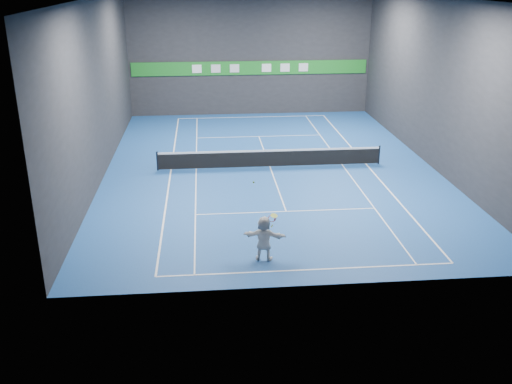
{
  "coord_description": "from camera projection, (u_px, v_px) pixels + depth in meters",
  "views": [
    {
      "loc": [
        -3.57,
        -30.02,
        10.11
      ],
      "look_at": [
        -1.5,
        -7.71,
        1.5
      ],
      "focal_mm": 40.0,
      "sensor_mm": 36.0,
      "label": 1
    }
  ],
  "objects": [
    {
      "name": "baseline_far",
      "position": [
        252.0,
        117.0,
        42.88
      ],
      "size": [
        10.98,
        0.08,
        0.01
      ],
      "primitive_type": "cube",
      "color": "white",
      "rests_on": "ground"
    },
    {
      "name": "ground",
      "position": [
        270.0,
        167.0,
        31.83
      ],
      "size": [
        26.0,
        26.0,
        0.0
      ],
      "primitive_type": "plane",
      "color": "#19478E",
      "rests_on": "ground"
    },
    {
      "name": "player",
      "position": [
        264.0,
        238.0,
        21.24
      ],
      "size": [
        1.7,
        0.89,
        1.75
      ],
      "primitive_type": "imported",
      "rotation": [
        0.0,
        0.0,
        2.9
      ],
      "color": "white",
      "rests_on": "ground"
    },
    {
      "name": "service_line_far",
      "position": [
        259.0,
        136.0,
        37.78
      ],
      "size": [
        8.23,
        0.06,
        0.01
      ],
      "primitive_type": "cube",
      "color": "white",
      "rests_on": "ground"
    },
    {
      "name": "tennis_ball",
      "position": [
        254.0,
        182.0,
        20.53
      ],
      "size": [
        0.07,
        0.07,
        0.07
      ],
      "primitive_type": "sphere",
      "color": "#A8D523",
      "rests_on": "player"
    },
    {
      "name": "wall_back",
      "position": [
        250.0,
        54.0,
        42.3
      ],
      "size": [
        18.0,
        0.1,
        9.0
      ],
      "primitive_type": "cube",
      "color": "#252528",
      "rests_on": "ground"
    },
    {
      "name": "wall_left",
      "position": [
        98.0,
        90.0,
        29.44
      ],
      "size": [
        0.1,
        26.0,
        9.0
      ],
      "primitive_type": "cube",
      "color": "#252528",
      "rests_on": "ground"
    },
    {
      "name": "baseline_near",
      "position": [
        308.0,
        270.0,
        20.78
      ],
      "size": [
        10.98,
        0.08,
        0.01
      ],
      "primitive_type": "cube",
      "color": "white",
      "rests_on": "ground"
    },
    {
      "name": "tennis_racket",
      "position": [
        272.0,
        219.0,
        21.04
      ],
      "size": [
        0.47,
        0.37,
        0.57
      ],
      "color": "red",
      "rests_on": "player"
    },
    {
      "name": "center_service_line",
      "position": [
        270.0,
        167.0,
        31.83
      ],
      "size": [
        0.06,
        12.8,
        0.01
      ],
      "primitive_type": "cube",
      "color": "white",
      "rests_on": "ground"
    },
    {
      "name": "sideline_doubles_left",
      "position": [
        171.0,
        170.0,
        31.36
      ],
      "size": [
        0.08,
        23.78,
        0.01
      ],
      "primitive_type": "cube",
      "color": "white",
      "rests_on": "ground"
    },
    {
      "name": "sideline_singles_right",
      "position": [
        342.0,
        165.0,
        32.19
      ],
      "size": [
        0.06,
        23.78,
        0.01
      ],
      "primitive_type": "cube",
      "color": "white",
      "rests_on": "ground"
    },
    {
      "name": "sponsor_banner",
      "position": [
        250.0,
        68.0,
        42.6
      ],
      "size": [
        17.64,
        0.11,
        1.0
      ],
      "color": "#1B7E23",
      "rests_on": "wall_back"
    },
    {
      "name": "sideline_singles_left",
      "position": [
        196.0,
        169.0,
        31.48
      ],
      "size": [
        0.06,
        23.78,
        0.01
      ],
      "primitive_type": "cube",
      "color": "white",
      "rests_on": "ground"
    },
    {
      "name": "wall_front",
      "position": [
        318.0,
        162.0,
        18.14
      ],
      "size": [
        18.0,
        0.1,
        9.0
      ],
      "primitive_type": "cube",
      "color": "#252528",
      "rests_on": "ground"
    },
    {
      "name": "wall_right",
      "position": [
        435.0,
        84.0,
        31.0
      ],
      "size": [
        0.1,
        26.0,
        9.0
      ],
      "primitive_type": "cube",
      "color": "#252528",
      "rests_on": "ground"
    },
    {
      "name": "tennis_net",
      "position": [
        270.0,
        158.0,
        31.64
      ],
      "size": [
        12.5,
        0.1,
        1.07
      ],
      "color": "black",
      "rests_on": "ground"
    },
    {
      "name": "sideline_doubles_right",
      "position": [
        366.0,
        164.0,
        32.31
      ],
      "size": [
        0.08,
        23.78,
        0.01
      ],
      "primitive_type": "cube",
      "color": "white",
      "rests_on": "ground"
    },
    {
      "name": "service_line_near",
      "position": [
        286.0,
        211.0,
        25.88
      ],
      "size": [
        8.23,
        0.06,
        0.01
      ],
      "primitive_type": "cube",
      "color": "white",
      "rests_on": "ground"
    }
  ]
}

